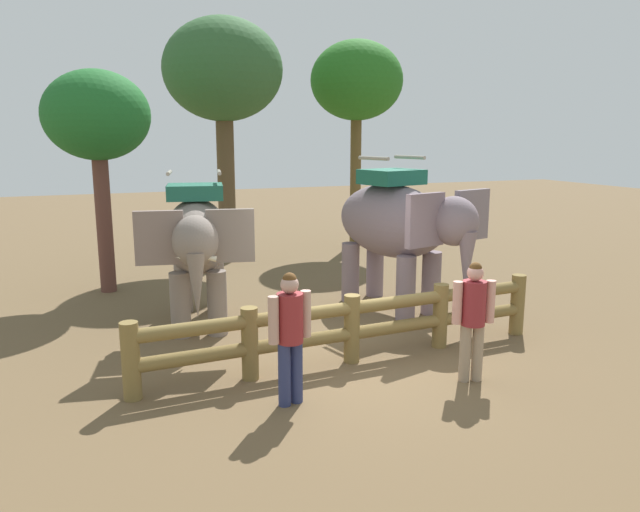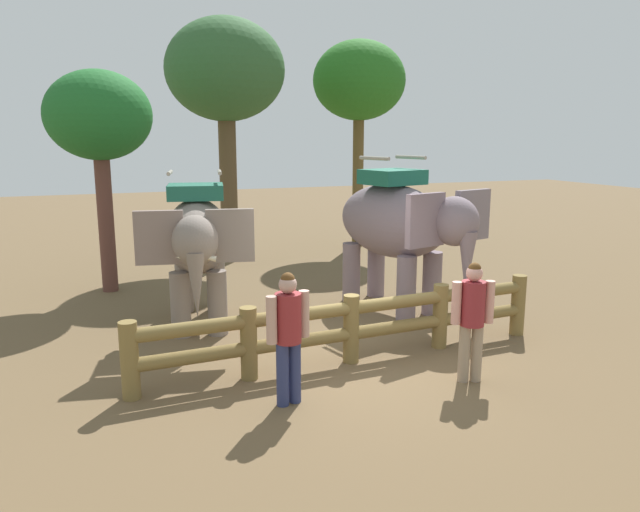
{
  "view_description": "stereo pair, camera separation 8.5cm",
  "coord_description": "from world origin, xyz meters",
  "px_view_note": "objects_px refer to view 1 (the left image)",
  "views": [
    {
      "loc": [
        -3.61,
        -7.8,
        3.4
      ],
      "look_at": [
        0.0,
        1.44,
        1.4
      ],
      "focal_mm": 33.75,
      "sensor_mm": 36.0,
      "label": 1
    },
    {
      "loc": [
        -3.53,
        -7.83,
        3.4
      ],
      "look_at": [
        0.0,
        1.44,
        1.4
      ],
      "focal_mm": 33.75,
      "sensor_mm": 36.0,
      "label": 2
    }
  ],
  "objects_px": {
    "elephant_center": "(398,225)",
    "tourist_woman_in_black": "(473,313)",
    "log_fence": "(352,324)",
    "tourist_man_in_blue": "(290,329)",
    "elephant_near_left": "(197,241)",
    "tree_far_left": "(97,119)",
    "tree_back_center": "(223,74)",
    "tree_far_right": "(357,83)"
  },
  "relations": [
    {
      "from": "elephant_center",
      "to": "tourist_woman_in_black",
      "type": "relative_size",
      "value": 2.11
    },
    {
      "from": "elephant_center",
      "to": "tree_back_center",
      "type": "xyz_separation_m",
      "value": [
        -2.02,
        5.97,
        3.29
      ]
    },
    {
      "from": "tree_far_left",
      "to": "tree_far_right",
      "type": "distance_m",
      "value": 8.1
    },
    {
      "from": "elephant_near_left",
      "to": "tourist_woman_in_black",
      "type": "bearing_deg",
      "value": -51.35
    },
    {
      "from": "tourist_woman_in_black",
      "to": "tree_back_center",
      "type": "distance_m",
      "value": 10.36
    },
    {
      "from": "tourist_man_in_blue",
      "to": "tree_far_right",
      "type": "distance_m",
      "value": 12.01
    },
    {
      "from": "log_fence",
      "to": "elephant_near_left",
      "type": "distance_m",
      "value": 3.33
    },
    {
      "from": "elephant_center",
      "to": "tourist_man_in_blue",
      "type": "xyz_separation_m",
      "value": [
        -3.32,
        -3.29,
        -0.69
      ]
    },
    {
      "from": "tourist_man_in_blue",
      "to": "tree_far_right",
      "type": "relative_size",
      "value": 0.28
    },
    {
      "from": "tourist_woman_in_black",
      "to": "tree_far_left",
      "type": "xyz_separation_m",
      "value": [
        -4.54,
        7.09,
        2.74
      ]
    },
    {
      "from": "tourist_woman_in_black",
      "to": "tree_back_center",
      "type": "xyz_separation_m",
      "value": [
        -1.29,
        9.48,
        3.99
      ]
    },
    {
      "from": "log_fence",
      "to": "tourist_woman_in_black",
      "type": "relative_size",
      "value": 3.92
    },
    {
      "from": "elephant_near_left",
      "to": "tree_far_left",
      "type": "height_order",
      "value": "tree_far_left"
    },
    {
      "from": "elephant_center",
      "to": "tourist_woman_in_black",
      "type": "bearing_deg",
      "value": -101.71
    },
    {
      "from": "tourist_woman_in_black",
      "to": "tree_far_left",
      "type": "height_order",
      "value": "tree_far_left"
    },
    {
      "from": "tree_far_left",
      "to": "tree_far_right",
      "type": "relative_size",
      "value": 0.77
    },
    {
      "from": "elephant_near_left",
      "to": "tree_far_right",
      "type": "xyz_separation_m",
      "value": [
        5.96,
        6.29,
        3.35
      ]
    },
    {
      "from": "tree_back_center",
      "to": "elephant_center",
      "type": "bearing_deg",
      "value": -71.31
    },
    {
      "from": "log_fence",
      "to": "elephant_center",
      "type": "distance_m",
      "value": 3.19
    },
    {
      "from": "tree_back_center",
      "to": "tree_far_left",
      "type": "bearing_deg",
      "value": -143.68
    },
    {
      "from": "elephant_near_left",
      "to": "tree_back_center",
      "type": "xyz_separation_m",
      "value": [
        1.8,
        5.6,
        3.41
      ]
    },
    {
      "from": "elephant_near_left",
      "to": "tourist_woman_in_black",
      "type": "height_order",
      "value": "elephant_near_left"
    },
    {
      "from": "tree_back_center",
      "to": "tourist_man_in_blue",
      "type": "bearing_deg",
      "value": -98.0
    },
    {
      "from": "elephant_near_left",
      "to": "tourist_man_in_blue",
      "type": "bearing_deg",
      "value": -82.21
    },
    {
      "from": "log_fence",
      "to": "elephant_center",
      "type": "height_order",
      "value": "elephant_center"
    },
    {
      "from": "log_fence",
      "to": "tourist_woman_in_black",
      "type": "bearing_deg",
      "value": -44.85
    },
    {
      "from": "elephant_near_left",
      "to": "tree_back_center",
      "type": "bearing_deg",
      "value": 72.16
    },
    {
      "from": "tourist_man_in_blue",
      "to": "tree_far_right",
      "type": "height_order",
      "value": "tree_far_right"
    },
    {
      "from": "tree_far_right",
      "to": "elephant_center",
      "type": "bearing_deg",
      "value": -107.82
    },
    {
      "from": "tourist_man_in_blue",
      "to": "tree_back_center",
      "type": "xyz_separation_m",
      "value": [
        1.3,
        9.27,
        3.98
      ]
    },
    {
      "from": "tree_far_left",
      "to": "tree_back_center",
      "type": "relative_size",
      "value": 0.74
    },
    {
      "from": "tree_far_left",
      "to": "tourist_woman_in_black",
      "type": "bearing_deg",
      "value": -57.4
    },
    {
      "from": "log_fence",
      "to": "tourist_man_in_blue",
      "type": "height_order",
      "value": "tourist_man_in_blue"
    },
    {
      "from": "elephant_near_left",
      "to": "log_fence",
      "type": "bearing_deg",
      "value": -54.97
    },
    {
      "from": "tourist_woman_in_black",
      "to": "tourist_man_in_blue",
      "type": "relative_size",
      "value": 0.98
    },
    {
      "from": "tree_far_right",
      "to": "elephant_near_left",
      "type": "bearing_deg",
      "value": -133.48
    },
    {
      "from": "elephant_center",
      "to": "tree_far_left",
      "type": "bearing_deg",
      "value": 145.71
    },
    {
      "from": "elephant_center",
      "to": "tree_far_right",
      "type": "bearing_deg",
      "value": 72.18
    },
    {
      "from": "elephant_center",
      "to": "tourist_man_in_blue",
      "type": "relative_size",
      "value": 2.07
    },
    {
      "from": "tree_far_left",
      "to": "elephant_center",
      "type": "bearing_deg",
      "value": -34.29
    },
    {
      "from": "tourist_man_in_blue",
      "to": "tree_back_center",
      "type": "bearing_deg",
      "value": 82.0
    },
    {
      "from": "tourist_woman_in_black",
      "to": "tree_far_right",
      "type": "relative_size",
      "value": 0.28
    }
  ]
}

